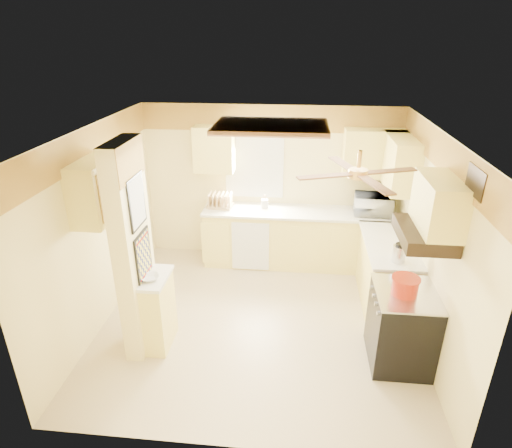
# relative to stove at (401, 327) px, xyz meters

# --- Properties ---
(floor) EXTENTS (4.00, 4.00, 0.00)m
(floor) POSITION_rel_stove_xyz_m (-1.67, 0.55, -0.46)
(floor) COLOR tan
(floor) RESTS_ON ground
(ceiling) EXTENTS (4.00, 4.00, 0.00)m
(ceiling) POSITION_rel_stove_xyz_m (-1.67, 0.55, 2.04)
(ceiling) COLOR white
(ceiling) RESTS_ON wall_back
(wall_back) EXTENTS (4.00, 0.00, 4.00)m
(wall_back) POSITION_rel_stove_xyz_m (-1.67, 2.45, 0.79)
(wall_back) COLOR #F6E196
(wall_back) RESTS_ON floor
(wall_front) EXTENTS (4.00, 0.00, 4.00)m
(wall_front) POSITION_rel_stove_xyz_m (-1.67, -1.35, 0.79)
(wall_front) COLOR #F6E196
(wall_front) RESTS_ON floor
(wall_left) EXTENTS (0.00, 3.80, 3.80)m
(wall_left) POSITION_rel_stove_xyz_m (-3.67, 0.55, 0.79)
(wall_left) COLOR #F6E196
(wall_left) RESTS_ON floor
(wall_right) EXTENTS (0.00, 3.80, 3.80)m
(wall_right) POSITION_rel_stove_xyz_m (0.33, 0.55, 0.79)
(wall_right) COLOR #F6E196
(wall_right) RESTS_ON floor
(wallpaper_border) EXTENTS (4.00, 0.02, 0.40)m
(wallpaper_border) POSITION_rel_stove_xyz_m (-1.67, 2.43, 1.84)
(wallpaper_border) COLOR #EABA45
(wallpaper_border) RESTS_ON wall_back
(partition_column) EXTENTS (0.20, 0.70, 2.50)m
(partition_column) POSITION_rel_stove_xyz_m (-3.02, 0.00, 0.79)
(partition_column) COLOR #F6E196
(partition_column) RESTS_ON floor
(partition_ledge) EXTENTS (0.25, 0.55, 0.90)m
(partition_ledge) POSITION_rel_stove_xyz_m (-2.80, 0.00, -0.01)
(partition_ledge) COLOR #FDED72
(partition_ledge) RESTS_ON floor
(ledge_top) EXTENTS (0.28, 0.58, 0.04)m
(ledge_top) POSITION_rel_stove_xyz_m (-2.80, 0.00, 0.46)
(ledge_top) COLOR white
(ledge_top) RESTS_ON partition_ledge
(lower_cabinets_back) EXTENTS (3.00, 0.60, 0.90)m
(lower_cabinets_back) POSITION_rel_stove_xyz_m (-1.17, 2.15, -0.01)
(lower_cabinets_back) COLOR #FDED72
(lower_cabinets_back) RESTS_ON floor
(lower_cabinets_right) EXTENTS (0.60, 1.40, 0.90)m
(lower_cabinets_right) POSITION_rel_stove_xyz_m (0.03, 1.15, -0.01)
(lower_cabinets_right) COLOR #FDED72
(lower_cabinets_right) RESTS_ON floor
(countertop_back) EXTENTS (3.04, 0.64, 0.04)m
(countertop_back) POSITION_rel_stove_xyz_m (-1.17, 2.14, 0.46)
(countertop_back) COLOR white
(countertop_back) RESTS_ON lower_cabinets_back
(countertop_right) EXTENTS (0.64, 1.44, 0.04)m
(countertop_right) POSITION_rel_stove_xyz_m (0.02, 1.15, 0.46)
(countertop_right) COLOR white
(countertop_right) RESTS_ON lower_cabinets_right
(dishwasher_panel) EXTENTS (0.58, 0.02, 0.80)m
(dishwasher_panel) POSITION_rel_stove_xyz_m (-1.92, 1.84, -0.03)
(dishwasher_panel) COLOR white
(dishwasher_panel) RESTS_ON lower_cabinets_back
(window) EXTENTS (0.92, 0.02, 1.02)m
(window) POSITION_rel_stove_xyz_m (-1.92, 2.44, 1.09)
(window) COLOR white
(window) RESTS_ON wall_back
(upper_cab_back_left) EXTENTS (0.60, 0.35, 0.70)m
(upper_cab_back_left) POSITION_rel_stove_xyz_m (-2.52, 2.27, 1.39)
(upper_cab_back_left) COLOR #FDED72
(upper_cab_back_left) RESTS_ON wall_back
(upper_cab_back_right) EXTENTS (0.90, 0.35, 0.70)m
(upper_cab_back_right) POSITION_rel_stove_xyz_m (-0.12, 2.27, 1.39)
(upper_cab_back_right) COLOR #FDED72
(upper_cab_back_right) RESTS_ON wall_back
(upper_cab_right) EXTENTS (0.35, 1.00, 0.70)m
(upper_cab_right) POSITION_rel_stove_xyz_m (0.16, 1.80, 1.39)
(upper_cab_right) COLOR #FDED72
(upper_cab_right) RESTS_ON wall_right
(upper_cab_left_wall) EXTENTS (0.35, 0.75, 0.70)m
(upper_cab_left_wall) POSITION_rel_stove_xyz_m (-3.49, 0.30, 1.39)
(upper_cab_left_wall) COLOR #FDED72
(upper_cab_left_wall) RESTS_ON wall_left
(upper_cab_over_stove) EXTENTS (0.35, 0.76, 0.52)m
(upper_cab_over_stove) POSITION_rel_stove_xyz_m (0.16, 0.00, 1.49)
(upper_cab_over_stove) COLOR #FDED72
(upper_cab_over_stove) RESTS_ON wall_right
(stove) EXTENTS (0.68, 0.77, 0.92)m
(stove) POSITION_rel_stove_xyz_m (0.00, 0.00, 0.00)
(stove) COLOR black
(stove) RESTS_ON floor
(range_hood) EXTENTS (0.50, 0.76, 0.14)m
(range_hood) POSITION_rel_stove_xyz_m (0.07, 0.00, 1.16)
(range_hood) COLOR black
(range_hood) RESTS_ON upper_cab_over_stove
(poster_menu) EXTENTS (0.02, 0.42, 0.57)m
(poster_menu) POSITION_rel_stove_xyz_m (-2.91, 0.00, 1.39)
(poster_menu) COLOR black
(poster_menu) RESTS_ON partition_column
(poster_nashville) EXTENTS (0.02, 0.42, 0.57)m
(poster_nashville) POSITION_rel_stove_xyz_m (-2.91, 0.00, 0.74)
(poster_nashville) COLOR black
(poster_nashville) RESTS_ON partition_column
(ceiling_light_panel) EXTENTS (1.35, 0.95, 0.06)m
(ceiling_light_panel) POSITION_rel_stove_xyz_m (-1.57, 1.05, 2.00)
(ceiling_light_panel) COLOR brown
(ceiling_light_panel) RESTS_ON ceiling
(ceiling_fan) EXTENTS (1.15, 1.15, 0.26)m
(ceiling_fan) POSITION_rel_stove_xyz_m (-0.67, -0.15, 1.83)
(ceiling_fan) COLOR gold
(ceiling_fan) RESTS_ON ceiling
(vent_grate) EXTENTS (0.02, 0.40, 0.25)m
(vent_grate) POSITION_rel_stove_xyz_m (0.31, -0.35, 1.84)
(vent_grate) COLOR black
(vent_grate) RESTS_ON wall_right
(microwave) EXTENTS (0.59, 0.42, 0.31)m
(microwave) POSITION_rel_stove_xyz_m (-0.07, 2.12, 0.64)
(microwave) COLOR white
(microwave) RESTS_ON countertop_back
(bowl) EXTENTS (0.26, 0.26, 0.05)m
(bowl) POSITION_rel_stove_xyz_m (-2.83, -0.07, 0.50)
(bowl) COLOR white
(bowl) RESTS_ON ledge_top
(dutch_oven) EXTENTS (0.30, 0.30, 0.20)m
(dutch_oven) POSITION_rel_stove_xyz_m (-0.04, -0.03, 0.56)
(dutch_oven) COLOR #A5200D
(dutch_oven) RESTS_ON stove
(kettle) EXTENTS (0.16, 0.16, 0.24)m
(kettle) POSITION_rel_stove_xyz_m (0.02, 0.65, 0.59)
(kettle) COLOR silver
(kettle) RESTS_ON countertop_right
(dish_rack) EXTENTS (0.41, 0.32, 0.22)m
(dish_rack) POSITION_rel_stove_xyz_m (-2.44, 2.18, 0.56)
(dish_rack) COLOR tan
(dish_rack) RESTS_ON countertop_back
(utensil_crock) EXTENTS (0.11, 0.11, 0.21)m
(utensil_crock) POSITION_rel_stove_xyz_m (-1.73, 2.21, 0.55)
(utensil_crock) COLOR white
(utensil_crock) RESTS_ON countertop_back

